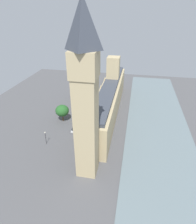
# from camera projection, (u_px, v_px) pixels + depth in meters

# --- Properties ---
(ground_plane) EXTENTS (148.66, 148.66, 0.00)m
(ground_plane) POSITION_uv_depth(u_px,v_px,m) (105.00, 113.00, 109.74)
(ground_plane) COLOR #4C4C4F
(river_thames) EXTENTS (30.24, 133.80, 0.25)m
(river_thames) POSITION_uv_depth(u_px,v_px,m) (156.00, 118.00, 104.83)
(river_thames) COLOR slate
(river_thames) RESTS_ON ground
(parliament_building) EXTENTS (10.26, 78.66, 28.35)m
(parliament_building) POSITION_uv_depth(u_px,v_px,m) (109.00, 98.00, 106.49)
(parliament_building) COLOR tan
(parliament_building) RESTS_ON ground
(clock_tower) EXTENTS (7.78, 7.78, 56.95)m
(clock_tower) POSITION_uv_depth(u_px,v_px,m) (85.00, 98.00, 57.02)
(clock_tower) COLOR tan
(clock_tower) RESTS_ON ground
(car_dark_green_midblock) EXTENTS (2.04, 4.27, 1.74)m
(car_dark_green_midblock) POSITION_uv_depth(u_px,v_px,m) (93.00, 93.00, 133.07)
(car_dark_green_midblock) COLOR #19472D
(car_dark_green_midblock) RESTS_ON ground
(car_blue_opposite_hall) EXTENTS (2.10, 4.33, 1.74)m
(car_blue_opposite_hall) POSITION_uv_depth(u_px,v_px,m) (92.00, 100.00, 123.14)
(car_blue_opposite_hall) COLOR navy
(car_blue_opposite_hall) RESTS_ON ground
(double_decker_bus_by_river_gate) EXTENTS (3.07, 10.61, 4.75)m
(double_decker_bus_by_river_gate) POSITION_uv_depth(u_px,v_px,m) (82.00, 104.00, 113.99)
(double_decker_bus_by_river_gate) COLOR red
(double_decker_bus_by_river_gate) RESTS_ON ground
(car_silver_leading) EXTENTS (1.96, 4.34, 1.74)m
(car_silver_leading) POSITION_uv_depth(u_px,v_px,m) (74.00, 130.00, 92.94)
(car_silver_leading) COLOR #B7B7BC
(car_silver_leading) RESTS_ON ground
(pedestrian_far_end) EXTENTS (0.64, 0.57, 1.53)m
(pedestrian_far_end) POSITION_uv_depth(u_px,v_px,m) (106.00, 90.00, 137.00)
(pedestrian_far_end) COLOR #336B60
(pedestrian_far_end) RESTS_ON ground
(plane_tree_under_trees) EXTENTS (6.91, 6.91, 9.04)m
(plane_tree_under_trees) POSITION_uv_depth(u_px,v_px,m) (62.00, 111.00, 99.18)
(plane_tree_under_trees) COLOR brown
(plane_tree_under_trees) RESTS_ON ground
(plane_tree_near_tower) EXTENTS (6.61, 6.61, 9.62)m
(plane_tree_near_tower) POSITION_uv_depth(u_px,v_px,m) (77.00, 89.00, 123.62)
(plane_tree_near_tower) COLOR brown
(plane_tree_near_tower) RESTS_ON ground
(street_lamp_corner) EXTENTS (0.56, 0.56, 6.73)m
(street_lamp_corner) POSITION_uv_depth(u_px,v_px,m) (74.00, 97.00, 117.68)
(street_lamp_corner) COLOR black
(street_lamp_corner) RESTS_ON ground
(street_lamp_trailing) EXTENTS (0.56, 0.56, 6.19)m
(street_lamp_trailing) POSITION_uv_depth(u_px,v_px,m) (45.00, 135.00, 83.09)
(street_lamp_trailing) COLOR black
(street_lamp_trailing) RESTS_ON ground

